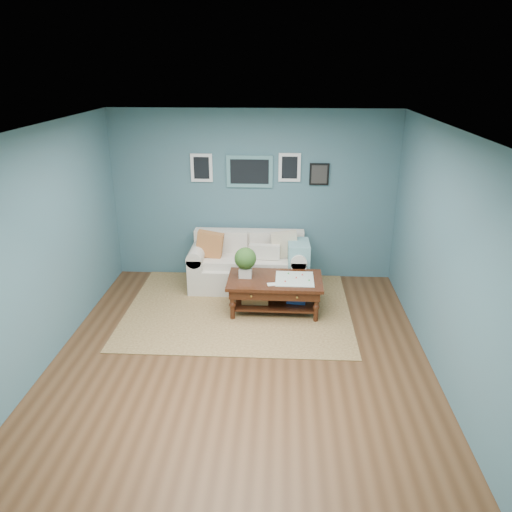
{
  "coord_description": "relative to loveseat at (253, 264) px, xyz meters",
  "views": [
    {
      "loc": [
        0.47,
        -5.21,
        3.32
      ],
      "look_at": [
        0.13,
        1.0,
        0.91
      ],
      "focal_mm": 35.0,
      "sensor_mm": 36.0,
      "label": 1
    }
  ],
  "objects": [
    {
      "name": "room_shell",
      "position": [
        -0.02,
        -1.97,
        0.97
      ],
      "size": [
        5.0,
        5.02,
        2.7
      ],
      "color": "brown",
      "rests_on": "ground"
    },
    {
      "name": "area_rug",
      "position": [
        -0.16,
        -0.81,
        -0.38
      ],
      "size": [
        3.18,
        2.54,
        0.01
      ],
      "primitive_type": "cube",
      "color": "brown",
      "rests_on": "ground"
    },
    {
      "name": "loveseat",
      "position": [
        0.0,
        0.0,
        0.0
      ],
      "size": [
        1.84,
        0.84,
        0.95
      ],
      "color": "white",
      "rests_on": "ground"
    },
    {
      "name": "coffee_table",
      "position": [
        0.29,
        -0.81,
        0.03
      ],
      "size": [
        1.33,
        0.78,
        0.93
      ],
      "rotation": [
        0.0,
        0.0,
        -0.01
      ],
      "color": "black",
      "rests_on": "ground"
    }
  ]
}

